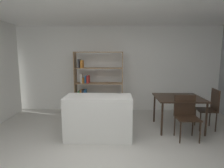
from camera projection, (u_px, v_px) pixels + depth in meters
ground_plane at (101, 162)px, 3.02m from camera, size 9.45×9.45×0.00m
back_partition at (109, 69)px, 5.80m from camera, size 6.87×0.06×2.59m
kitchen_island at (99, 117)px, 3.87m from camera, size 1.36×0.64×0.89m
open_bookshelf at (95, 83)px, 5.47m from camera, size 1.40×0.34×1.81m
dining_table at (179, 100)px, 4.34m from camera, size 1.05×0.96×0.76m
dining_chair_window_side at (211, 106)px, 4.33m from camera, size 0.43×0.45×0.94m
dining_chair_near at (186, 113)px, 3.86m from camera, size 0.45×0.42×0.89m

